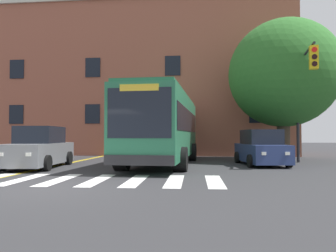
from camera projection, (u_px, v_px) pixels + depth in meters
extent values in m
plane|color=#303033|center=(45.00, 188.00, 9.04)|extent=(120.00, 120.00, 0.00)
cube|color=white|center=(23.00, 179.00, 10.89)|extent=(0.59, 3.03, 0.01)
cube|color=white|center=(60.00, 180.00, 10.79)|extent=(0.59, 3.03, 0.01)
cube|color=white|center=(97.00, 180.00, 10.69)|extent=(0.59, 3.03, 0.01)
cube|color=white|center=(136.00, 180.00, 10.58)|extent=(0.59, 3.03, 0.01)
cube|color=white|center=(175.00, 181.00, 10.48)|extent=(0.59, 3.03, 0.01)
cube|color=white|center=(215.00, 181.00, 10.38)|extent=(0.59, 3.03, 0.01)
cube|color=gold|center=(109.00, 155.00, 24.97)|extent=(0.12, 36.00, 0.01)
cube|color=gold|center=(111.00, 155.00, 24.96)|extent=(0.12, 36.00, 0.01)
cube|color=#28704C|center=(164.00, 127.00, 16.73)|extent=(3.02, 10.78, 2.97)
cube|color=black|center=(189.00, 121.00, 16.55)|extent=(0.46, 9.82, 1.07)
cube|color=black|center=(139.00, 121.00, 16.93)|extent=(0.46, 9.82, 1.07)
cube|color=black|center=(139.00, 113.00, 11.45)|extent=(2.30, 0.13, 1.78)
cube|color=yellow|center=(139.00, 87.00, 11.47)|extent=(1.40, 0.09, 0.24)
cube|color=#232326|center=(139.00, 160.00, 11.37)|extent=(2.50, 0.21, 0.36)
cube|color=#246444|center=(164.00, 96.00, 16.77)|extent=(2.85, 10.35, 0.16)
cylinder|color=black|center=(180.00, 159.00, 13.23)|extent=(0.60, 1.02, 1.00)
cylinder|color=black|center=(122.00, 159.00, 13.60)|extent=(0.60, 1.02, 1.00)
cylinder|color=black|center=(191.00, 152.00, 18.88)|extent=(0.60, 1.02, 1.00)
cylinder|color=black|center=(150.00, 152.00, 19.25)|extent=(0.60, 1.02, 1.00)
cube|color=slate|center=(39.00, 153.00, 14.89)|extent=(2.28, 4.95, 0.93)
cube|color=black|center=(41.00, 135.00, 15.06)|extent=(1.83, 2.45, 0.77)
cube|color=white|center=(28.00, 154.00, 12.49)|extent=(0.20, 0.06, 0.14)
cube|color=white|center=(0.00, 154.00, 12.48)|extent=(0.20, 0.06, 0.14)
cylinder|color=black|center=(47.00, 163.00, 13.40)|extent=(0.29, 0.68, 0.66)
cylinder|color=black|center=(3.00, 163.00, 13.40)|extent=(0.29, 0.68, 0.66)
cylinder|color=black|center=(69.00, 158.00, 16.37)|extent=(0.29, 0.68, 0.66)
cylinder|color=black|center=(32.00, 158.00, 16.36)|extent=(0.29, 0.68, 0.66)
cube|color=navy|center=(261.00, 153.00, 16.16)|extent=(2.22, 4.25, 0.86)
cube|color=black|center=(261.00, 137.00, 16.22)|extent=(1.82, 2.41, 0.72)
cube|color=white|center=(288.00, 154.00, 14.12)|extent=(0.20, 0.07, 0.14)
cube|color=white|center=(264.00, 154.00, 14.10)|extent=(0.20, 0.07, 0.14)
cylinder|color=black|center=(289.00, 161.00, 14.91)|extent=(0.29, 0.62, 0.60)
cylinder|color=black|center=(250.00, 161.00, 14.87)|extent=(0.29, 0.62, 0.60)
cylinder|color=black|center=(270.00, 157.00, 17.43)|extent=(0.29, 0.62, 0.60)
cylinder|color=black|center=(237.00, 157.00, 17.39)|extent=(0.29, 0.62, 0.60)
cube|color=white|center=(181.00, 145.00, 26.22)|extent=(2.30, 5.14, 1.01)
cube|color=black|center=(181.00, 132.00, 26.30)|extent=(1.99, 3.22, 0.99)
cube|color=white|center=(189.00, 144.00, 23.66)|extent=(0.20, 0.05, 0.14)
cube|color=white|center=(172.00, 144.00, 23.72)|extent=(0.20, 0.05, 0.14)
cylinder|color=black|center=(194.00, 150.00, 24.60)|extent=(0.26, 0.77, 0.76)
cylinder|color=black|center=(167.00, 150.00, 24.71)|extent=(0.26, 0.77, 0.76)
cylinder|color=black|center=(193.00, 148.00, 27.72)|extent=(0.26, 0.77, 0.76)
cylinder|color=black|center=(169.00, 148.00, 27.82)|extent=(0.26, 0.77, 0.76)
cylinder|color=#28282D|center=(298.00, 108.00, 17.85)|extent=(0.16, 0.16, 5.93)
cylinder|color=#28282D|center=(305.00, 55.00, 15.83)|extent=(0.60, 4.28, 0.11)
cube|color=yellow|center=(314.00, 57.00, 13.86)|extent=(0.37, 0.32, 1.00)
cylinder|color=red|center=(314.00, 50.00, 13.73)|extent=(0.22, 0.06, 0.22)
cylinder|color=black|center=(315.00, 57.00, 13.72)|extent=(0.22, 0.06, 0.22)
cylinder|color=black|center=(315.00, 64.00, 13.71)|extent=(0.22, 0.06, 0.22)
cylinder|color=#4C3D2D|center=(284.00, 140.00, 18.81)|extent=(0.72, 0.72, 2.42)
ellipsoid|color=#2D6B28|center=(283.00, 73.00, 18.92)|extent=(8.53, 8.78, 6.21)
cube|color=#9E5642|center=(108.00, 81.00, 27.49)|extent=(29.19, 7.45, 12.09)
cube|color=black|center=(16.00, 114.00, 24.28)|extent=(1.10, 0.06, 1.40)
cube|color=black|center=(92.00, 114.00, 23.67)|extent=(1.10, 0.06, 1.40)
cube|color=black|center=(173.00, 113.00, 23.06)|extent=(1.10, 0.06, 1.40)
cube|color=black|center=(257.00, 113.00, 22.45)|extent=(1.10, 0.06, 1.40)
cube|color=black|center=(17.00, 69.00, 24.38)|extent=(1.10, 0.06, 1.40)
cube|color=black|center=(93.00, 67.00, 23.77)|extent=(1.10, 0.06, 1.40)
cube|color=black|center=(173.00, 66.00, 23.16)|extent=(1.10, 0.06, 1.40)
cube|color=black|center=(257.00, 64.00, 22.55)|extent=(1.10, 0.06, 1.40)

